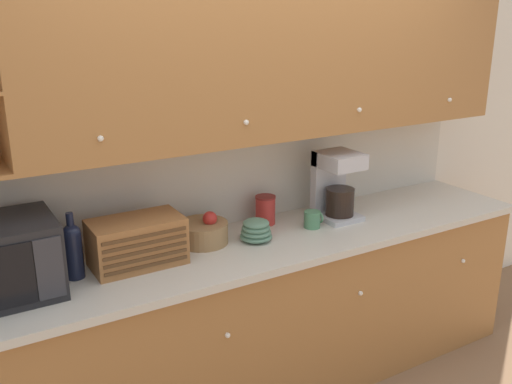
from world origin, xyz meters
The scene contains 12 objects.
ground_plane centered at (0.00, 0.00, 0.00)m, with size 24.00×24.00×0.00m, color #896647.
wall_back centered at (0.00, 0.03, 1.30)m, with size 5.64×0.06×2.60m.
counter_unit centered at (0.00, -0.32, 0.46)m, with size 3.26×0.66×0.92m.
backsplash_panel centered at (0.00, -0.01, 1.18)m, with size 3.24×0.01×0.52m.
upper_cabinets centered at (0.17, -0.18, 1.80)m, with size 3.24×0.38×0.70m.
wine_bottle centered at (-0.98, -0.26, 1.07)m, with size 0.09×0.09×0.31m.
bread_box centered at (-0.69, -0.28, 1.04)m, with size 0.43×0.25×0.23m.
fruit_basket centered at (-0.31, -0.20, 0.98)m, with size 0.26×0.26×0.17m.
bowl_stack_on_counter centered at (-0.05, -0.31, 0.98)m, with size 0.17×0.17×0.12m.
storage_canister centered at (0.12, -0.12, 1.01)m, with size 0.12×0.12×0.16m.
mug centered at (0.32, -0.31, 0.97)m, with size 0.10×0.09×0.09m.
coffee_maker centered at (0.52, -0.24, 1.12)m, with size 0.22×0.25×0.40m.
Camera 1 is at (-1.49, -2.71, 2.08)m, focal length 40.00 mm.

